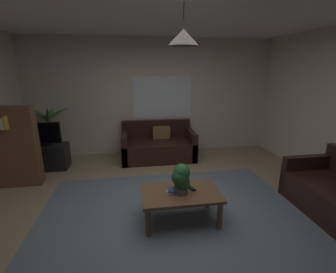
# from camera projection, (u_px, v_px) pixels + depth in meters

# --- Properties ---
(floor) EXTENTS (5.69, 5.36, 0.02)m
(floor) POSITION_uv_depth(u_px,v_px,m) (171.00, 213.00, 3.40)
(floor) COLOR #9E8466
(floor) RESTS_ON ground
(rug) EXTENTS (3.70, 2.95, 0.01)m
(rug) POSITION_uv_depth(u_px,v_px,m) (174.00, 221.00, 3.20)
(rug) COLOR slate
(rug) RESTS_ON ground
(wall_back) EXTENTS (5.81, 0.06, 2.67)m
(wall_back) POSITION_uv_depth(u_px,v_px,m) (153.00, 97.00, 5.60)
(wall_back) COLOR beige
(wall_back) RESTS_ON ground
(ceiling) EXTENTS (5.69, 5.36, 0.02)m
(ceiling) POSITION_uv_depth(u_px,v_px,m) (172.00, 5.00, 2.65)
(ceiling) COLOR white
(window_pane) EXTENTS (1.38, 0.01, 0.98)m
(window_pane) POSITION_uv_depth(u_px,v_px,m) (163.00, 98.00, 5.60)
(window_pane) COLOR white
(couch_under_window) EXTENTS (1.61, 0.88, 0.82)m
(couch_under_window) POSITION_uv_depth(u_px,v_px,m) (158.00, 147.00, 5.39)
(couch_under_window) COLOR black
(couch_under_window) RESTS_ON ground
(coffee_table) EXTENTS (1.03, 0.63, 0.42)m
(coffee_table) POSITION_uv_depth(u_px,v_px,m) (181.00, 197.00, 3.13)
(coffee_table) COLOR brown
(coffee_table) RESTS_ON ground
(book_on_table_0) EXTENTS (0.17, 0.12, 0.03)m
(book_on_table_0) POSITION_uv_depth(u_px,v_px,m) (173.00, 192.00, 3.09)
(book_on_table_0) COLOR beige
(book_on_table_0) RESTS_ON coffee_table
(book_on_table_1) EXTENTS (0.16, 0.14, 0.02)m
(book_on_table_1) POSITION_uv_depth(u_px,v_px,m) (173.00, 190.00, 3.08)
(book_on_table_1) COLOR #2D4C8C
(book_on_table_1) RESTS_ON coffee_table
(remote_on_table_0) EXTENTS (0.11, 0.17, 0.02)m
(remote_on_table_0) POSITION_uv_depth(u_px,v_px,m) (191.00, 188.00, 3.20)
(remote_on_table_0) COLOR black
(remote_on_table_0) RESTS_ON coffee_table
(potted_plant_on_table) EXTENTS (0.25, 0.24, 0.40)m
(potted_plant_on_table) POSITION_uv_depth(u_px,v_px,m) (181.00, 178.00, 3.04)
(potted_plant_on_table) COLOR #4C4C51
(potted_plant_on_table) RESTS_ON coffee_table
(tv_stand) EXTENTS (0.90, 0.44, 0.50)m
(tv_stand) POSITION_uv_depth(u_px,v_px,m) (45.00, 157.00, 4.82)
(tv_stand) COLOR black
(tv_stand) RESTS_ON ground
(tv) EXTENTS (0.75, 0.16, 0.47)m
(tv) POSITION_uv_depth(u_px,v_px,m) (41.00, 134.00, 4.66)
(tv) COLOR black
(tv) RESTS_ON tv_stand
(potted_palm_corner) EXTENTS (0.90, 0.90, 1.31)m
(potted_palm_corner) POSITION_uv_depth(u_px,v_px,m) (50.00, 135.00, 5.23)
(potted_palm_corner) COLOR #B77051
(potted_palm_corner) RESTS_ON ground
(bookshelf_corner) EXTENTS (0.70, 0.31, 1.40)m
(bookshelf_corner) POSITION_uv_depth(u_px,v_px,m) (15.00, 146.00, 4.01)
(bookshelf_corner) COLOR brown
(bookshelf_corner) RESTS_ON ground
(pendant_lamp) EXTENTS (0.35, 0.35, 0.44)m
(pendant_lamp) POSITION_uv_depth(u_px,v_px,m) (183.00, 37.00, 2.59)
(pendant_lamp) COLOR black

